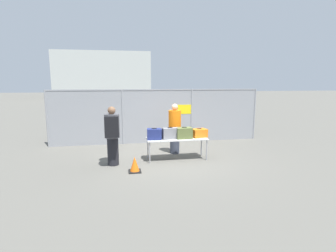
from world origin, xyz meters
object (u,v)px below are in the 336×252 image
object	(u,v)px
suitcase_grey	(170,133)
traffic_cone	(135,165)
suitcase_navy	(154,134)
traveler_hooded	(112,134)
utility_trailer	(175,127)
suitcase_olive	(184,133)
suitcase_orange	(199,133)
security_worker_near	(175,128)
inspection_table	(177,140)

from	to	relation	value
suitcase_grey	traffic_cone	bearing A→B (deg)	-141.31
suitcase_navy	traveler_hooded	bearing A→B (deg)	-167.84
suitcase_grey	traveler_hooded	distance (m)	1.89
suitcase_navy	utility_trailer	size ratio (longest dim) A/B	0.14
suitcase_olive	suitcase_orange	size ratio (longest dim) A/B	0.96
suitcase_olive	utility_trailer	size ratio (longest dim) A/B	0.15
suitcase_grey	utility_trailer	distance (m)	4.10
security_worker_near	suitcase_navy	bearing A→B (deg)	31.19
inspection_table	security_worker_near	size ratio (longest dim) A/B	1.12
suitcase_olive	suitcase_grey	bearing A→B (deg)	179.52
suitcase_grey	utility_trailer	size ratio (longest dim) A/B	0.16
inspection_table	security_worker_near	world-z (taller)	security_worker_near
traveler_hooded	security_worker_near	world-z (taller)	traveler_hooded
inspection_table	suitcase_navy	xyz separation A→B (m)	(-0.77, -0.02, 0.23)
traffic_cone	utility_trailer	bearing A→B (deg)	65.55
suitcase_navy	security_worker_near	distance (m)	1.17
traveler_hooded	suitcase_grey	bearing A→B (deg)	-11.27
traveler_hooded	security_worker_near	bearing A→B (deg)	6.54
security_worker_near	traffic_cone	bearing A→B (deg)	37.25
inspection_table	traveler_hooded	xyz separation A→B (m)	(-2.11, -0.31, 0.35)
traveler_hooded	inspection_table	bearing A→B (deg)	-11.26
inspection_table	suitcase_grey	xyz separation A→B (m)	(-0.24, -0.04, 0.24)
inspection_table	security_worker_near	xyz separation A→B (m)	(0.08, 0.77, 0.27)
suitcase_grey	traffic_cone	distance (m)	1.73
suitcase_navy	traffic_cone	world-z (taller)	suitcase_navy
utility_trailer	traveler_hooded	bearing A→B (deg)	-124.27
suitcase_olive	security_worker_near	world-z (taller)	security_worker_near
utility_trailer	security_worker_near	bearing A→B (deg)	-102.23
suitcase_orange	security_worker_near	bearing A→B (deg)	135.85
inspection_table	suitcase_grey	bearing A→B (deg)	-171.47
inspection_table	traveler_hooded	distance (m)	2.16
suitcase_olive	suitcase_orange	world-z (taller)	suitcase_olive
suitcase_orange	traveler_hooded	size ratio (longest dim) A/B	0.29
suitcase_orange	utility_trailer	size ratio (longest dim) A/B	0.16
suitcase_olive	traffic_cone	bearing A→B (deg)	-150.11
suitcase_orange	inspection_table	bearing A→B (deg)	-174.84
suitcase_navy	traveler_hooded	distance (m)	1.38
suitcase_orange	utility_trailer	world-z (taller)	suitcase_orange
suitcase_orange	security_worker_near	size ratio (longest dim) A/B	0.30
suitcase_navy	suitcase_olive	bearing A→B (deg)	-0.92
suitcase_navy	suitcase_orange	distance (m)	1.57
suitcase_navy	security_worker_near	xyz separation A→B (m)	(0.85, 0.79, 0.04)
utility_trailer	traffic_cone	distance (m)	5.42
suitcase_navy	suitcase_orange	size ratio (longest dim) A/B	0.89
inspection_table	suitcase_navy	size ratio (longest dim) A/B	4.15
inspection_table	traffic_cone	distance (m)	1.86
traveler_hooded	suitcase_orange	bearing A→B (deg)	-12.16
traveler_hooded	suitcase_navy	bearing A→B (deg)	-7.54
suitcase_grey	suitcase_olive	size ratio (longest dim) A/B	1.03
suitcase_orange	suitcase_olive	bearing A→B (deg)	-168.72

